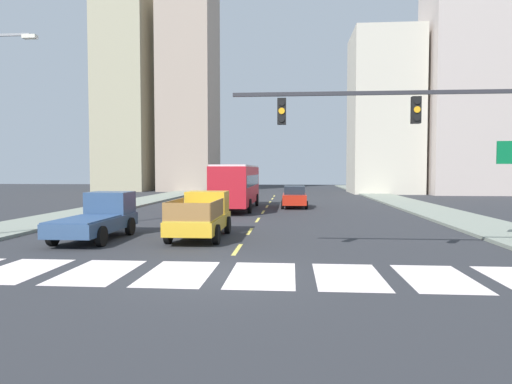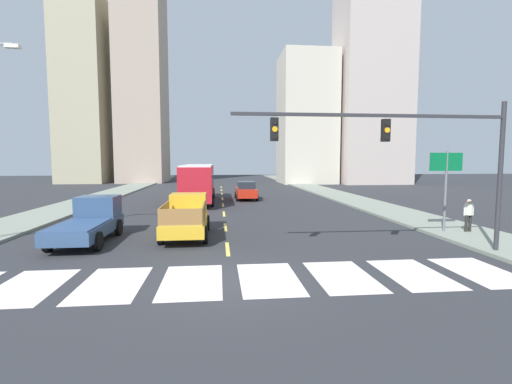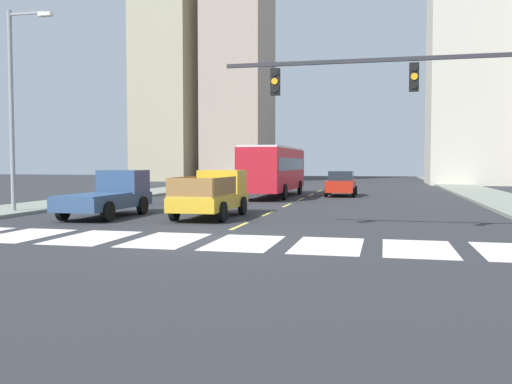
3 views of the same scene
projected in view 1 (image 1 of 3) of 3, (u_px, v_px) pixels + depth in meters
ground_plane at (220, 274)px, 12.76m from camera, size 160.00×160.00×0.00m
sidewalk_right at (442, 214)px, 29.72m from camera, size 3.77×110.00×0.15m
sidewalk_left at (93, 211)px, 31.63m from camera, size 3.77×110.00×0.15m
crosswalk_stripe_1 at (19, 270)px, 13.24m from camera, size 1.85×3.27×0.01m
crosswalk_stripe_2 at (98, 272)px, 13.05m from camera, size 1.85×3.27×0.01m
crosswalk_stripe_3 at (179, 273)px, 12.85m from camera, size 1.85×3.27×0.01m
crosswalk_stripe_4 at (262, 275)px, 12.66m from camera, size 1.85×3.27×0.01m
crosswalk_stripe_5 at (348, 276)px, 12.47m from camera, size 1.85×3.27×0.01m
crosswalk_stripe_6 at (437, 278)px, 12.28m from camera, size 1.85×3.27×0.01m
lane_dash_0 at (237, 249)px, 16.74m from camera, size 0.16×2.40×0.01m
lane_dash_1 at (250, 231)px, 21.72m from camera, size 0.16×2.40×0.01m
lane_dash_2 at (258, 220)px, 26.70m from camera, size 0.16×2.40×0.01m
lane_dash_3 at (263, 212)px, 31.68m from camera, size 0.16×2.40×0.01m
lane_dash_4 at (267, 206)px, 36.65m from camera, size 0.16×2.40×0.01m
lane_dash_5 at (270, 202)px, 41.63m from camera, size 0.16×2.40×0.01m
lane_dash_6 at (272, 199)px, 46.61m from camera, size 0.16×2.40×0.01m
lane_dash_7 at (274, 196)px, 51.59m from camera, size 0.16×2.40×0.01m
pickup_stakebed at (202, 216)px, 19.92m from camera, size 2.18×5.20×1.96m
pickup_dark at (99, 217)px, 19.47m from camera, size 2.18×5.20×1.96m
city_bus at (237, 184)px, 33.77m from camera, size 2.72×10.80×3.32m
sedan_mid at (294, 197)px, 35.38m from camera, size 2.02×4.40×1.72m
traffic_signal_gantry at (456, 128)px, 14.10m from camera, size 10.68×0.27×6.00m
block_mid_left at (189, 67)px, 65.33m from camera, size 7.28×10.54×35.96m
block_mid_right at (384, 114)px, 57.91m from camera, size 8.44×8.76×20.47m
block_low_left at (125, 87)px, 64.92m from camera, size 7.29×8.04×30.01m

